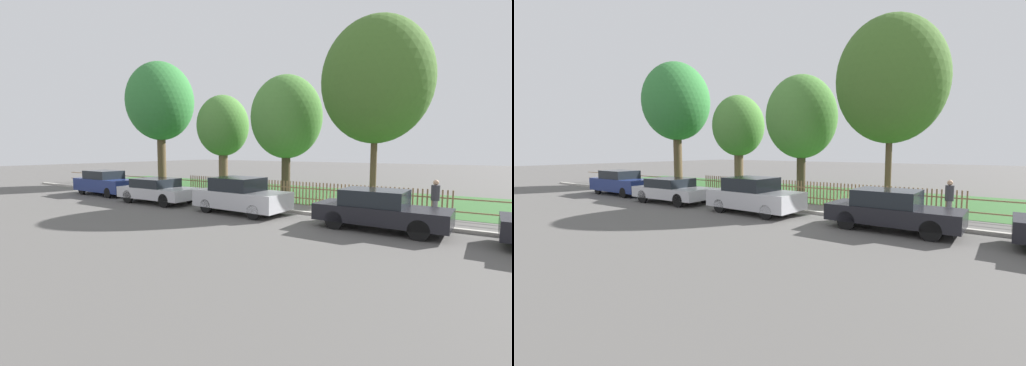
{
  "view_description": "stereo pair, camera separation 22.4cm",
  "coord_description": "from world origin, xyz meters",
  "views": [
    {
      "loc": [
        8.17,
        -12.78,
        2.68
      ],
      "look_at": [
        -1.14,
        0.82,
        1.1
      ],
      "focal_mm": 24.0,
      "sensor_mm": 36.0,
      "label": 1
    },
    {
      "loc": [
        8.35,
        -12.65,
        2.68
      ],
      "look_at": [
        -1.14,
        0.82,
        1.1
      ],
      "focal_mm": 24.0,
      "sensor_mm": 36.0,
      "label": 2
    }
  ],
  "objects": [
    {
      "name": "covered_motorcycle",
      "position": [
        -2.05,
        0.95,
        0.65
      ],
      "size": [
        2.05,
        0.86,
        1.07
      ],
      "rotation": [
        0.0,
        0.0,
        0.1
      ],
      "color": "black",
      "rests_on": "ground"
    },
    {
      "name": "tree_far_left",
      "position": [
        3.12,
        5.54,
        6.23
      ],
      "size": [
        5.58,
        5.58,
        9.44
      ],
      "color": "brown",
      "rests_on": "ground"
    },
    {
      "name": "tree_nearest_kerb",
      "position": [
        -12.89,
        5.03,
        6.35
      ],
      "size": [
        5.13,
        5.13,
        9.35
      ],
      "color": "brown",
      "rests_on": "ground"
    },
    {
      "name": "park_fence",
      "position": [
        -0.0,
        2.35,
        0.57
      ],
      "size": [
        42.7,
        0.05,
        1.13
      ],
      "color": "olive",
      "rests_on": "ground"
    },
    {
      "name": "ground_plane",
      "position": [
        0.0,
        0.0,
        0.0
      ],
      "size": [
        120.0,
        120.0,
        0.0
      ],
      "primitive_type": "plane",
      "color": "#565451"
    },
    {
      "name": "parked_car_red_compact",
      "position": [
        5.16,
        -1.08,
        0.69
      ],
      "size": [
        4.27,
        1.7,
        1.37
      ],
      "rotation": [
        0.0,
        0.0,
        -0.01
      ],
      "color": "black",
      "rests_on": "ground"
    },
    {
      "name": "pedestrian_near_fence",
      "position": [
        6.5,
        1.91,
        0.87
      ],
      "size": [
        0.39,
        0.39,
        1.55
      ],
      "rotation": [
        0.0,
        0.0,
        5.01
      ],
      "color": "slate",
      "rests_on": "ground"
    },
    {
      "name": "kerb_stone",
      "position": [
        0.0,
        0.1,
        0.06
      ],
      "size": [
        42.7,
        0.2,
        0.12
      ],
      "primitive_type": "cube",
      "color": "#B2ADA3",
      "rests_on": "ground"
    },
    {
      "name": "parked_car_navy_estate",
      "position": [
        -0.55,
        -1.19,
        0.76
      ],
      "size": [
        4.16,
        2.01,
        1.52
      ],
      "rotation": [
        0.0,
        0.0,
        -0.04
      ],
      "color": "#BCBCC1",
      "rests_on": "ground"
    },
    {
      "name": "parked_car_silver_hatchback",
      "position": [
        -10.87,
        -1.0,
        0.74
      ],
      "size": [
        4.43,
        1.66,
        1.46
      ],
      "rotation": [
        0.0,
        0.0,
        -0.0
      ],
      "color": "navy",
      "rests_on": "ground"
    },
    {
      "name": "tree_mid_park",
      "position": [
        -2.54,
        6.24,
        4.73
      ],
      "size": [
        4.51,
        4.51,
        7.35
      ],
      "color": "#473828",
      "rests_on": "ground"
    },
    {
      "name": "grass_strip",
      "position": [
        0.0,
        6.32,
        0.01
      ],
      "size": [
        42.7,
        7.97,
        0.01
      ],
      "primitive_type": "cube",
      "color": "#33602D",
      "rests_on": "ground"
    },
    {
      "name": "tree_behind_motorcycle",
      "position": [
        -7.56,
        6.06,
        4.35
      ],
      "size": [
        3.7,
        3.7,
        6.54
      ],
      "color": "brown",
      "rests_on": "ground"
    },
    {
      "name": "parked_car_black_saloon",
      "position": [
        -5.73,
        -1.32,
        0.66
      ],
      "size": [
        4.28,
        2.03,
        1.25
      ],
      "rotation": [
        0.0,
        0.0,
        0.04
      ],
      "color": "#BCBCC1",
      "rests_on": "ground"
    }
  ]
}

